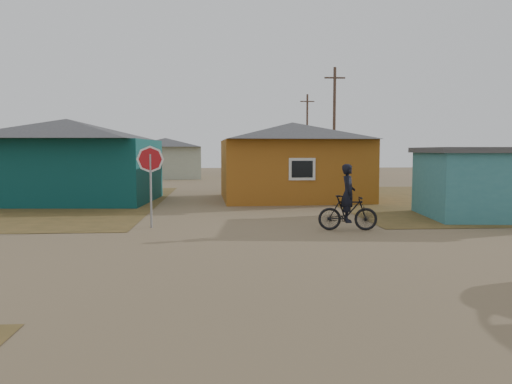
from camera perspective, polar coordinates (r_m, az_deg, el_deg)
ground at (r=11.51m, az=1.91°, el=-7.71°), size 120.00×120.00×0.00m
house_teal at (r=25.73m, az=-20.72°, el=3.51°), size 8.93×7.08×4.00m
house_yellow at (r=25.45m, az=4.17°, el=3.68°), size 7.72×6.76×3.90m
shed_turquoise at (r=20.70m, az=26.95°, el=1.00°), size 6.71×4.93×2.60m
house_pale_west at (r=45.43m, az=-10.30°, el=3.91°), size 7.04×6.15×3.60m
house_beige_east at (r=52.39m, az=8.15°, el=4.04°), size 6.95×6.05×3.60m
house_pale_north at (r=58.59m, az=-16.87°, el=3.86°), size 6.28×5.81×3.40m
utility_pole_near at (r=34.10m, az=8.93°, el=7.50°), size 1.40×0.20×8.00m
utility_pole_far at (r=49.96m, az=5.86°, el=6.65°), size 1.40×0.20×8.00m
stop_sign at (r=16.27m, az=-11.97°, el=2.70°), size 0.84×0.27×2.64m
cyclist at (r=15.75m, az=10.46°, el=-1.62°), size 1.88×0.73×2.07m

